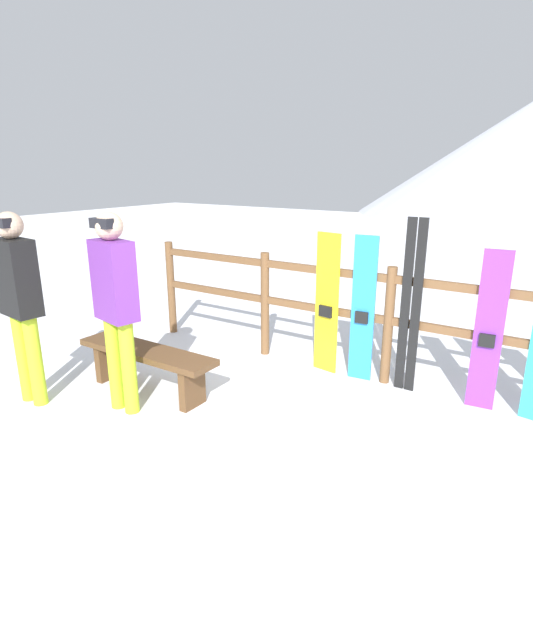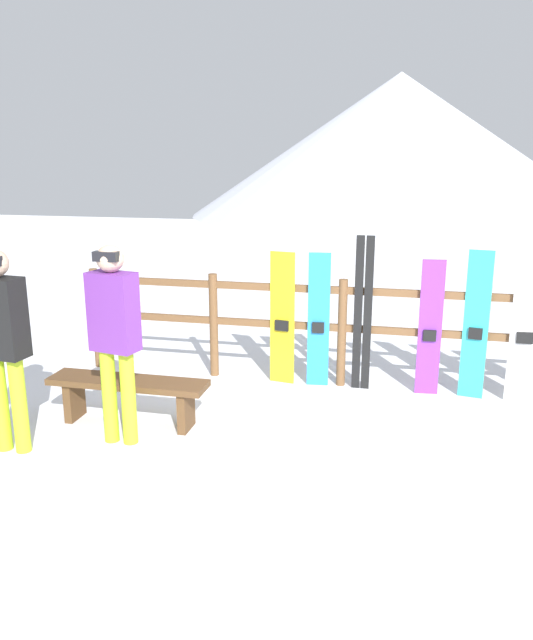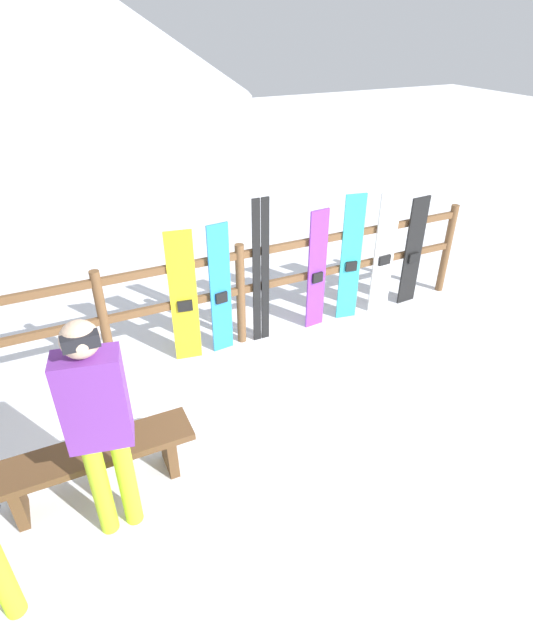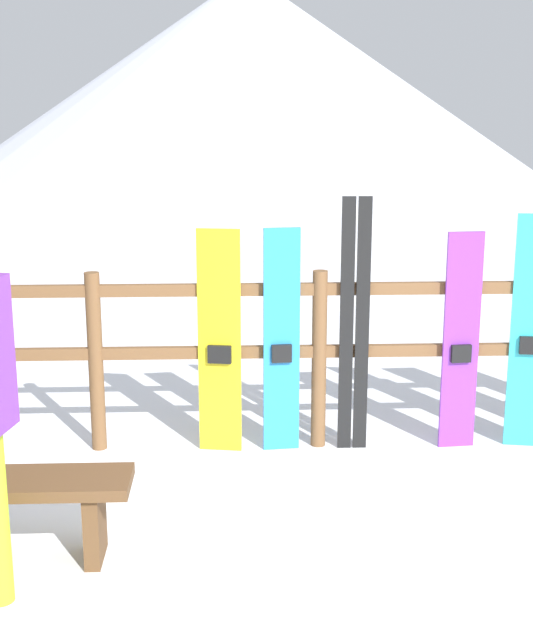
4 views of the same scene
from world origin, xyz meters
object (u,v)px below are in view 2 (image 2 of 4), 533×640
Objects in this scene: snowboard_blue at (319,321)px; snowboard_cyan at (476,326)px; snowboard_purple at (430,329)px; snowboard_yellow at (282,319)px; ski_pair_black at (363,314)px; person_black at (2,335)px; person_purple at (114,329)px; bench at (128,390)px; snowboard_white at (525,330)px.

snowboard_cyan is (1.66, 0.00, 0.04)m from snowboard_blue.
snowboard_yellow is at bearing 180.00° from snowboard_purple.
person_black is at bearing -142.22° from ski_pair_black.
person_purple reaches higher than snowboard_cyan.
bench is at bearing -152.64° from snowboard_purple.
bench is at bearing -158.86° from snowboard_white.
snowboard_white is at bearing 26.64° from person_purple.
ski_pair_black is (0.89, 0.00, 0.11)m from snowboard_yellow.
snowboard_purple is at bearing 34.11° from person_purple.
bench is 3.62m from snowboard_cyan.
person_black is 1.18× the size of snowboard_yellow.
person_black reaches higher than snowboard_purple.
bench is 1.28m from person_black.
snowboard_purple is (1.61, -0.00, -0.01)m from snowboard_yellow.
snowboard_blue is at bearing 180.00° from snowboard_purple.
person_purple is 2.18m from snowboard_yellow.
person_black is 1.15× the size of snowboard_white.
bench is 0.82m from person_purple.
snowboard_blue reaches higher than snowboard_yellow.
snowboard_cyan reaches higher than snowboard_purple.
snowboard_purple is at bearing 31.75° from person_black.
snowboard_blue reaches higher than snowboard_purple.
snowboard_cyan is at bearing 0.01° from snowboard_purple.
ski_pair_black is at bearing 179.88° from snowboard_white.
person_purple is 1.22× the size of snowboard_purple.
ski_pair_black is (2.01, 1.85, -0.21)m from person_purple.
bench is 2.22m from snowboard_blue.
person_purple is 2.74m from ski_pair_black.
person_purple is 3.31m from snowboard_purple.
snowboard_purple is at bearing -0.27° from ski_pair_black.
snowboard_yellow is (1.12, 1.85, -0.31)m from person_purple.
person_purple reaches higher than ski_pair_black.
snowboard_blue is 0.49m from ski_pair_black.
person_black reaches higher than snowboard_yellow.
snowboard_white is (2.56, 0.00, 0.03)m from snowboard_yellow.
snowboard_cyan is at bearing 30.07° from person_purple.
snowboard_cyan is 1.02× the size of snowboard_white.
snowboard_yellow is 2.56m from snowboard_white.
person_purple is 1.01× the size of person_black.
person_purple is 1.19× the size of snowboard_blue.
person_purple is at bearing -76.21° from bench.
person_purple is at bearing -153.36° from snowboard_white.
person_black is at bearing -137.04° from snowboard_blue.
snowboard_purple is (0.72, -0.00, -0.12)m from ski_pair_black.
snowboard_purple is 0.95× the size of snowboard_white.
person_black is 1.21× the size of snowboard_purple.
bench is at bearing -129.68° from snowboard_yellow.
person_purple is at bearing -121.16° from snowboard_yellow.
ski_pair_black is at bearing 34.81° from bench.
snowboard_yellow is at bearing -180.00° from snowboard_cyan.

